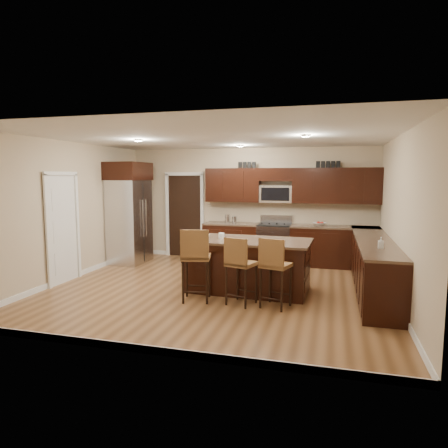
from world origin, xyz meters
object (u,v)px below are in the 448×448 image
(stool_mid, at_px, (239,263))
(refrigerator, at_px, (129,212))
(range, at_px, (274,243))
(stool_right, at_px, (274,265))
(island, at_px, (249,267))
(stool_left, at_px, (196,256))

(stool_mid, height_order, refrigerator, refrigerator)
(range, xyz_separation_m, stool_mid, (-0.10, -3.22, 0.21))
(stool_mid, relative_size, stool_right, 0.99)
(stool_mid, bearing_deg, stool_right, 17.22)
(stool_right, xyz_separation_m, refrigerator, (-3.75, 2.41, 0.51))
(stool_right, bearing_deg, range, 113.85)
(island, height_order, stool_right, stool_right)
(range, bearing_deg, stool_mid, -91.75)
(stool_right, distance_m, refrigerator, 4.49)
(refrigerator, bearing_deg, stool_right, -32.74)
(range, relative_size, refrigerator, 0.47)
(stool_left, xyz_separation_m, stool_right, (1.27, 0.01, -0.06))
(range, height_order, stool_mid, range)
(stool_left, height_order, stool_right, stool_left)
(island, relative_size, stool_right, 2.00)
(stool_left, bearing_deg, refrigerator, 123.86)
(range, xyz_separation_m, stool_left, (-0.82, -3.22, 0.27))
(range, distance_m, stool_mid, 3.22)
(range, bearing_deg, island, -92.98)
(stool_right, height_order, refrigerator, refrigerator)
(range, relative_size, stool_right, 1.01)
(range, bearing_deg, stool_right, -82.06)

